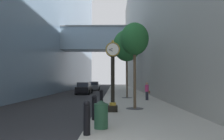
{
  "coord_description": "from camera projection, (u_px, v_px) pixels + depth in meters",
  "views": [
    {
      "loc": [
        1.11,
        -4.27,
        1.95
      ],
      "look_at": [
        0.8,
        23.28,
        3.32
      ],
      "focal_mm": 32.22,
      "sensor_mm": 36.0,
      "label": 1
    }
  ],
  "objects": [
    {
      "name": "ground_plane",
      "position": [
        107.0,
        93.0,
        31.14
      ],
      "size": [
        110.0,
        110.0,
        0.0
      ],
      "primitive_type": "plane",
      "color": "#262628",
      "rests_on": "ground"
    },
    {
      "name": "sidewalk_right",
      "position": [
        123.0,
        91.0,
        34.11
      ],
      "size": [
        5.35,
        80.0,
        0.14
      ],
      "primitive_type": "cube",
      "color": "#9E998E",
      "rests_on": "ground"
    },
    {
      "name": "building_block_right",
      "position": [
        165.0,
        10.0,
        34.72
      ],
      "size": [
        9.0,
        80.0,
        27.96
      ],
      "color": "gray",
      "rests_on": "ground"
    },
    {
      "name": "street_clock",
      "position": [
        113.0,
        72.0,
        11.62
      ],
      "size": [
        0.84,
        0.55,
        4.15
      ],
      "color": "black",
      "rests_on": "sidewalk_right"
    },
    {
      "name": "bollard_nearest",
      "position": [
        87.0,
        117.0,
        6.64
      ],
      "size": [
        0.24,
        0.24,
        1.14
      ],
      "color": "black",
      "rests_on": "sidewalk_right"
    },
    {
      "name": "bollard_second",
      "position": [
        94.0,
        107.0,
        9.12
      ],
      "size": [
        0.24,
        0.24,
        1.14
      ],
      "color": "black",
      "rests_on": "sidewalk_right"
    },
    {
      "name": "bollard_fourth",
      "position": [
        101.0,
        97.0,
        14.09
      ],
      "size": [
        0.24,
        0.24,
        1.14
      ],
      "color": "black",
      "rests_on": "sidewalk_right"
    },
    {
      "name": "street_tree_near",
      "position": [
        134.0,
        40.0,
        12.91
      ],
      "size": [
        1.82,
        1.82,
        5.5
      ],
      "color": "#333335",
      "rests_on": "sidewalk_right"
    },
    {
      "name": "street_tree_mid_near",
      "position": [
        127.0,
        46.0,
        20.75
      ],
      "size": [
        2.84,
        2.84,
        7.0
      ],
      "color": "#333335",
      "rests_on": "sidewalk_right"
    },
    {
      "name": "trash_bin",
      "position": [
        101.0,
        114.0,
        7.55
      ],
      "size": [
        0.53,
        0.53,
        1.05
      ],
      "color": "#234C33",
      "rests_on": "sidewalk_right"
    },
    {
      "name": "pedestrian_walking",
      "position": [
        147.0,
        91.0,
        18.24
      ],
      "size": [
        0.51,
        0.43,
        1.6
      ],
      "color": "#23232D",
      "rests_on": "sidewalk_right"
    },
    {
      "name": "car_white_near",
      "position": [
        94.0,
        85.0,
        43.78
      ],
      "size": [
        2.2,
        4.49,
        1.62
      ],
      "color": "silver",
      "rests_on": "ground"
    },
    {
      "name": "car_grey_mid",
      "position": [
        94.0,
        86.0,
        38.16
      ],
      "size": [
        2.23,
        4.47,
        1.6
      ],
      "color": "slate",
      "rests_on": "ground"
    },
    {
      "name": "car_black_far",
      "position": [
        84.0,
        88.0,
        27.96
      ],
      "size": [
        1.99,
        4.57,
        1.63
      ],
      "color": "black",
      "rests_on": "ground"
    }
  ]
}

